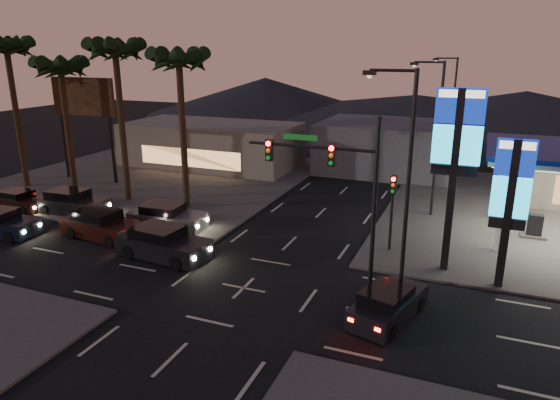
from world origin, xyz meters
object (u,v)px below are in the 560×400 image
at_px(pylon_sign_tall, 457,145).
at_px(car_lane_a_front, 162,244).
at_px(car_lane_b_front, 167,218).
at_px(car_lane_b_mid, 72,203).
at_px(car_lane_b_rear, 19,201).
at_px(traffic_signal_mast, 337,177).
at_px(suv_station, 388,304).
at_px(car_lane_a_mid, 101,225).
at_px(pylon_sign_short, 511,192).

bearing_deg(pylon_sign_tall, car_lane_a_front, -164.73).
height_order(car_lane_b_front, car_lane_b_mid, car_lane_b_mid).
bearing_deg(pylon_sign_tall, car_lane_b_front, -179.85).
xyz_separation_m(car_lane_a_front, car_lane_b_rear, (-13.98, 3.22, -0.14)).
bearing_deg(traffic_signal_mast, car_lane_a_front, -177.96).
height_order(car_lane_b_mid, suv_station, car_lane_b_mid).
distance_m(car_lane_a_mid, car_lane_b_front, 3.86).
bearing_deg(car_lane_a_front, car_lane_a_mid, 167.22).
distance_m(car_lane_a_front, car_lane_b_rear, 14.35).
xyz_separation_m(pylon_sign_short, car_lane_b_rear, (-30.56, 0.37, -4.02)).
xyz_separation_m(car_lane_a_mid, car_lane_b_rear, (-8.88, 2.06, -0.12)).
relative_size(car_lane_b_rear, suv_station, 0.94).
bearing_deg(suv_station, car_lane_b_rear, 169.00).
distance_m(traffic_signal_mast, car_lane_b_rear, 23.94).
height_order(pylon_sign_tall, traffic_signal_mast, pylon_sign_tall).
bearing_deg(car_lane_b_rear, traffic_signal_mast, -7.06).
xyz_separation_m(car_lane_a_front, suv_station, (12.28, -1.89, -0.13)).
height_order(car_lane_a_front, car_lane_a_mid, car_lane_a_front).
xyz_separation_m(pylon_sign_tall, car_lane_b_mid, (-24.04, 0.11, -5.64)).
xyz_separation_m(car_lane_a_mid, car_lane_b_front, (2.81, 2.64, -0.02)).
xyz_separation_m(car_lane_b_rear, suv_station, (26.26, -5.10, 0.02)).
xyz_separation_m(pylon_sign_tall, car_lane_b_rear, (-28.06, -0.63, -5.76)).
bearing_deg(car_lane_a_mid, car_lane_b_rear, 166.93).
xyz_separation_m(traffic_signal_mast, suv_station, (2.95, -2.22, -4.57)).
distance_m(pylon_sign_short, car_lane_b_rear, 30.83).
xyz_separation_m(car_lane_b_front, car_lane_b_mid, (-7.68, 0.15, 0.03)).
bearing_deg(suv_station, car_lane_b_front, 158.67).
bearing_deg(car_lane_a_front, pylon_sign_tall, 15.27).
distance_m(traffic_signal_mast, car_lane_a_front, 10.35).
relative_size(pylon_sign_short, car_lane_a_front, 1.32).
bearing_deg(pylon_sign_tall, suv_station, -107.40).
bearing_deg(pylon_sign_tall, car_lane_a_mid, -172.02).
bearing_deg(car_lane_b_mid, car_lane_b_rear, -169.60).
bearing_deg(pylon_sign_tall, pylon_sign_short, -21.80).
height_order(pylon_sign_tall, car_lane_a_mid, pylon_sign_tall).
bearing_deg(car_lane_b_rear, suv_station, -11.00).
xyz_separation_m(car_lane_a_front, car_lane_b_mid, (-9.97, 3.95, -0.02)).
height_order(traffic_signal_mast, car_lane_b_mid, traffic_signal_mast).
bearing_deg(suv_station, car_lane_a_mid, 170.07).
height_order(traffic_signal_mast, suv_station, traffic_signal_mast).
relative_size(car_lane_a_mid, car_lane_b_front, 1.04).
relative_size(pylon_sign_tall, traffic_signal_mast, 1.12).
bearing_deg(car_lane_b_rear, car_lane_a_mid, -13.07).
relative_size(car_lane_b_front, suv_station, 1.09).
xyz_separation_m(traffic_signal_mast, car_lane_b_mid, (-19.30, 3.62, -4.47)).
height_order(pylon_sign_tall, car_lane_b_front, pylon_sign_tall).
bearing_deg(suv_station, pylon_sign_tall, 72.60).
relative_size(pylon_sign_short, car_lane_a_mid, 1.37).
bearing_deg(car_lane_b_rear, car_lane_b_front, 2.85).
distance_m(pylon_sign_tall, pylon_sign_short, 3.20).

